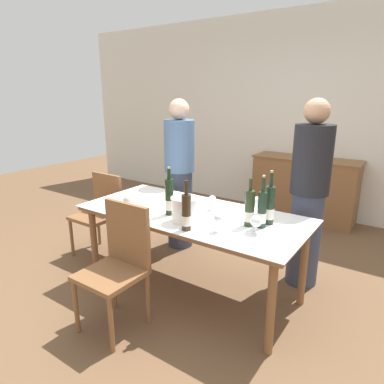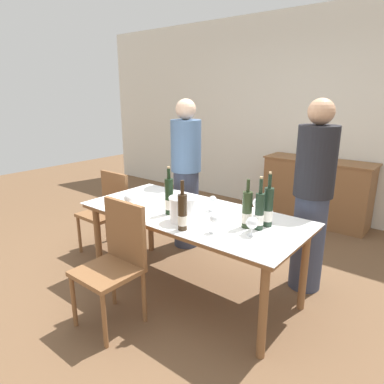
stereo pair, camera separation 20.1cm
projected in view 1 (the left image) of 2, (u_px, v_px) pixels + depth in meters
The scene contains 19 objects.
ground_plane at pixel (192, 289), 3.09m from camera, with size 12.00×12.00×0.00m, color brown.
back_wall at pixel (299, 116), 4.81m from camera, with size 8.00×0.10×2.80m.
sideboard_cabinet at pixel (304, 189), 4.72m from camera, with size 1.40×0.46×0.87m.
dining_table at pixel (192, 220), 2.91m from camera, with size 1.93×0.89×0.74m.
ice_bucket at pixel (185, 209), 2.66m from camera, with size 0.22×0.22×0.20m.
wine_bottle_0 at pixel (169, 198), 2.80m from camera, with size 0.07×0.07×0.40m.
wine_bottle_1 at pixel (250, 209), 2.57m from camera, with size 0.08×0.08×0.37m.
wine_bottle_2 at pixel (186, 213), 2.49m from camera, with size 0.07×0.07×0.38m.
wine_bottle_3 at pixel (270, 206), 2.60m from camera, with size 0.07×0.07×0.42m.
wine_bottle_4 at pixel (262, 210), 2.53m from camera, with size 0.07×0.07×0.40m.
wine_glass_0 at pixel (128, 201), 2.85m from camera, with size 0.08×0.08×0.16m.
wine_glass_1 at pixel (218, 219), 2.46m from camera, with size 0.08×0.08×0.14m.
wine_glass_2 at pixel (256, 221), 2.43m from camera, with size 0.09×0.09×0.14m.
wine_glass_3 at pixel (257, 202), 2.82m from camera, with size 0.08×0.08×0.15m.
wine_glass_4 at pixel (212, 200), 2.92m from camera, with size 0.08×0.08×0.13m.
chair_near_front at pixel (119, 259), 2.52m from camera, with size 0.42×0.42×0.94m.
chair_left_end at pixel (101, 209), 3.71m from camera, with size 0.42×0.42×0.87m.
person_host at pixel (180, 175), 3.78m from camera, with size 0.33×0.33×1.66m.
person_guest_left at pixel (309, 196), 2.99m from camera, with size 0.33×0.33×1.68m.
Camera 1 is at (1.55, -2.24, 1.71)m, focal length 32.00 mm.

